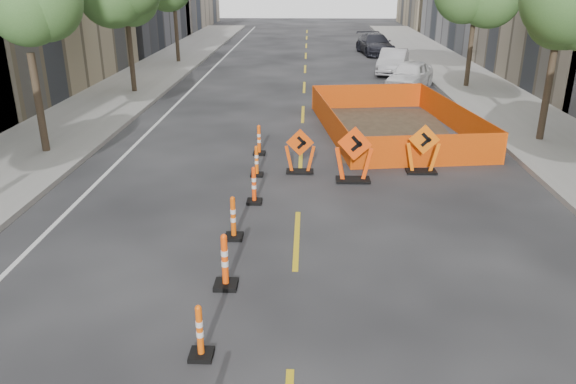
{
  "coord_description": "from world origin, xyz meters",
  "views": [
    {
      "loc": [
        0.22,
        -7.43,
        5.61
      ],
      "look_at": [
        -0.2,
        4.09,
        1.1
      ],
      "focal_mm": 35.0,
      "sensor_mm": 36.0,
      "label": 1
    }
  ],
  "objects_px": {
    "parked_car_far": "(375,44)",
    "channelizer_4": "(233,218)",
    "chevron_sign_right": "(423,149)",
    "parked_car_mid": "(393,62)",
    "channelizer_6": "(257,161)",
    "channelizer_5": "(254,185)",
    "channelizer_2": "(200,331)",
    "channelizer_7": "(259,140)",
    "chevron_sign_left": "(300,151)",
    "channelizer_3": "(225,261)",
    "chevron_sign_center": "(354,154)",
    "parked_car_near": "(410,75)"
  },
  "relations": [
    {
      "from": "channelizer_6",
      "to": "channelizer_7",
      "type": "xyz_separation_m",
      "value": [
        -0.11,
        2.11,
        0.04
      ]
    },
    {
      "from": "channelizer_2",
      "to": "parked_car_near",
      "type": "xyz_separation_m",
      "value": [
        6.8,
        21.83,
        0.26
      ]
    },
    {
      "from": "chevron_sign_center",
      "to": "parked_car_mid",
      "type": "bearing_deg",
      "value": 95.45
    },
    {
      "from": "chevron_sign_center",
      "to": "parked_car_mid",
      "type": "relative_size",
      "value": 0.38
    },
    {
      "from": "chevron_sign_right",
      "to": "chevron_sign_left",
      "type": "bearing_deg",
      "value": -175.5
    },
    {
      "from": "channelizer_7",
      "to": "parked_car_mid",
      "type": "height_order",
      "value": "parked_car_mid"
    },
    {
      "from": "chevron_sign_center",
      "to": "parked_car_near",
      "type": "relative_size",
      "value": 0.38
    },
    {
      "from": "channelizer_6",
      "to": "parked_car_mid",
      "type": "distance_m",
      "value": 19.41
    },
    {
      "from": "channelizer_2",
      "to": "channelizer_3",
      "type": "xyz_separation_m",
      "value": [
        0.09,
        2.11,
        0.09
      ]
    },
    {
      "from": "channelizer_7",
      "to": "chevron_sign_center",
      "type": "bearing_deg",
      "value": -40.33
    },
    {
      "from": "chevron_sign_left",
      "to": "parked_car_far",
      "type": "relative_size",
      "value": 0.27
    },
    {
      "from": "channelizer_4",
      "to": "channelizer_5",
      "type": "height_order",
      "value": "channelizer_4"
    },
    {
      "from": "parked_car_near",
      "to": "channelizer_7",
      "type": "bearing_deg",
      "value": -96.57
    },
    {
      "from": "chevron_sign_left",
      "to": "channelizer_5",
      "type": "bearing_deg",
      "value": -114.85
    },
    {
      "from": "channelizer_2",
      "to": "chevron_sign_left",
      "type": "bearing_deg",
      "value": 80.91
    },
    {
      "from": "chevron_sign_left",
      "to": "parked_car_far",
      "type": "height_order",
      "value": "parked_car_far"
    },
    {
      "from": "channelizer_4",
      "to": "channelizer_5",
      "type": "xyz_separation_m",
      "value": [
        0.27,
        2.11,
        -0.01
      ]
    },
    {
      "from": "chevron_sign_right",
      "to": "parked_car_mid",
      "type": "xyz_separation_m",
      "value": [
        1.57,
        17.85,
        -0.04
      ]
    },
    {
      "from": "channelizer_4",
      "to": "channelizer_6",
      "type": "bearing_deg",
      "value": 87.96
    },
    {
      "from": "channelizer_6",
      "to": "parked_car_mid",
      "type": "xyz_separation_m",
      "value": [
        6.48,
        18.29,
        0.25
      ]
    },
    {
      "from": "parked_car_far",
      "to": "parked_car_mid",
      "type": "bearing_deg",
      "value": -96.68
    },
    {
      "from": "channelizer_5",
      "to": "parked_car_far",
      "type": "xyz_separation_m",
      "value": [
        6.21,
        28.91,
        0.24
      ]
    },
    {
      "from": "parked_car_near",
      "to": "channelizer_4",
      "type": "bearing_deg",
      "value": -86.79
    },
    {
      "from": "channelizer_6",
      "to": "chevron_sign_right",
      "type": "distance_m",
      "value": 4.95
    },
    {
      "from": "channelizer_4",
      "to": "parked_car_near",
      "type": "relative_size",
      "value": 0.24
    },
    {
      "from": "channelizer_3",
      "to": "chevron_sign_center",
      "type": "bearing_deg",
      "value": 64.38
    },
    {
      "from": "channelizer_5",
      "to": "parked_car_mid",
      "type": "height_order",
      "value": "parked_car_mid"
    },
    {
      "from": "channelizer_2",
      "to": "channelizer_4",
      "type": "bearing_deg",
      "value": 90.27
    },
    {
      "from": "chevron_sign_right",
      "to": "parked_car_mid",
      "type": "relative_size",
      "value": 0.35
    },
    {
      "from": "channelizer_3",
      "to": "parked_car_near",
      "type": "relative_size",
      "value": 0.26
    },
    {
      "from": "channelizer_2",
      "to": "chevron_sign_center",
      "type": "bearing_deg",
      "value": 69.92
    },
    {
      "from": "channelizer_6",
      "to": "parked_car_far",
      "type": "relative_size",
      "value": 0.18
    },
    {
      "from": "parked_car_far",
      "to": "channelizer_4",
      "type": "bearing_deg",
      "value": -109.5
    },
    {
      "from": "channelizer_2",
      "to": "channelizer_3",
      "type": "distance_m",
      "value": 2.11
    },
    {
      "from": "chevron_sign_center",
      "to": "parked_car_far",
      "type": "bearing_deg",
      "value": 99.19
    },
    {
      "from": "channelizer_2",
      "to": "parked_car_mid",
      "type": "relative_size",
      "value": 0.22
    },
    {
      "from": "channelizer_2",
      "to": "parked_car_far",
      "type": "distance_m",
      "value": 35.82
    },
    {
      "from": "channelizer_2",
      "to": "channelizer_7",
      "type": "bearing_deg",
      "value": 89.87
    },
    {
      "from": "channelizer_6",
      "to": "chevron_sign_left",
      "type": "distance_m",
      "value": 1.33
    },
    {
      "from": "channelizer_2",
      "to": "parked_car_far",
      "type": "xyz_separation_m",
      "value": [
        6.46,
        35.23,
        0.26
      ]
    },
    {
      "from": "channelizer_4",
      "to": "channelizer_5",
      "type": "bearing_deg",
      "value": 82.7
    },
    {
      "from": "channelizer_2",
      "to": "chevron_sign_right",
      "type": "xyz_separation_m",
      "value": [
        5.05,
        8.87,
        0.28
      ]
    },
    {
      "from": "chevron_sign_center",
      "to": "parked_car_far",
      "type": "distance_m",
      "value": 27.41
    },
    {
      "from": "chevron_sign_right",
      "to": "parked_car_near",
      "type": "relative_size",
      "value": 0.35
    },
    {
      "from": "channelizer_3",
      "to": "parked_car_far",
      "type": "distance_m",
      "value": 33.73
    },
    {
      "from": "chevron_sign_right",
      "to": "channelizer_6",
      "type": "bearing_deg",
      "value": -172.27
    },
    {
      "from": "chevron_sign_left",
      "to": "parked_car_near",
      "type": "bearing_deg",
      "value": 68.04
    },
    {
      "from": "channelizer_2",
      "to": "parked_car_near",
      "type": "relative_size",
      "value": 0.22
    },
    {
      "from": "channelizer_4",
      "to": "channelizer_5",
      "type": "relative_size",
      "value": 1.02
    },
    {
      "from": "chevron_sign_right",
      "to": "parked_car_mid",
      "type": "distance_m",
      "value": 17.91
    }
  ]
}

